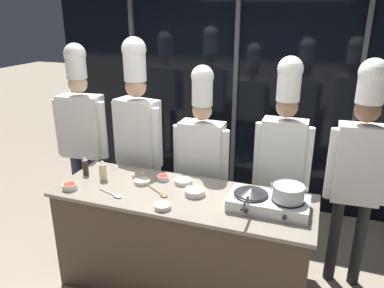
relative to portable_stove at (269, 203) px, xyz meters
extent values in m
plane|color=gray|center=(-0.70, 0.01, -0.97)|extent=(24.00, 24.00, 0.00)
cube|color=black|center=(-0.70, 1.82, 0.38)|extent=(4.74, 0.04, 2.70)
cube|color=#47474C|center=(-2.05, 1.78, 0.38)|extent=(0.05, 0.05, 2.70)
cube|color=#47474C|center=(-0.70, 1.78, 0.38)|extent=(0.05, 0.05, 2.70)
cube|color=#47474C|center=(0.64, 1.78, 0.38)|extent=(0.05, 0.05, 2.70)
cube|color=#4C3D2D|center=(-0.70, 0.01, -0.53)|extent=(2.07, 0.70, 0.89)
cube|color=gray|center=(-0.70, 0.01, -0.07)|extent=(2.14, 0.74, 0.03)
cube|color=silver|center=(0.00, 0.00, 0.00)|extent=(0.59, 0.31, 0.10)
cylinder|color=black|center=(-0.14, 0.00, 0.05)|extent=(0.24, 0.24, 0.01)
cylinder|color=black|center=(-0.14, -0.17, 0.00)|extent=(0.03, 0.01, 0.03)
cylinder|color=black|center=(0.14, 0.00, 0.05)|extent=(0.24, 0.24, 0.01)
cylinder|color=black|center=(0.14, -0.17, 0.00)|extent=(0.03, 0.01, 0.03)
cylinder|color=#232326|center=(-0.14, 0.00, 0.06)|extent=(0.25, 0.25, 0.01)
cone|color=#232326|center=(-0.14, 0.00, 0.08)|extent=(0.26, 0.26, 0.05)
cylinder|color=black|center=(-0.14, -0.22, 0.09)|extent=(0.02, 0.20, 0.02)
cylinder|color=#B7BABF|center=(0.14, 0.00, 0.11)|extent=(0.23, 0.23, 0.11)
torus|color=#B7BABF|center=(0.14, 0.00, 0.16)|extent=(0.23, 0.23, 0.01)
torus|color=#B7BABF|center=(0.01, 0.00, 0.15)|extent=(0.01, 0.05, 0.05)
torus|color=#B7BABF|center=(0.26, 0.00, 0.15)|extent=(0.01, 0.05, 0.05)
cylinder|color=beige|center=(-1.45, 0.03, 0.02)|extent=(0.07, 0.07, 0.15)
cone|color=white|center=(-1.45, 0.03, 0.12)|extent=(0.06, 0.06, 0.04)
cylinder|color=#332319|center=(-1.66, 0.07, 0.02)|extent=(0.05, 0.05, 0.14)
cone|color=white|center=(-1.66, 0.07, 0.11)|extent=(0.04, 0.04, 0.04)
cylinder|color=silver|center=(-0.95, 0.20, -0.03)|extent=(0.10, 0.10, 0.04)
torus|color=silver|center=(-0.95, 0.20, -0.01)|extent=(0.10, 0.10, 0.01)
cylinder|color=red|center=(-0.95, 0.20, -0.02)|extent=(0.08, 0.08, 0.02)
cylinder|color=silver|center=(-1.19, 0.19, -0.04)|extent=(0.11, 0.11, 0.03)
torus|color=silver|center=(-1.19, 0.19, -0.02)|extent=(0.11, 0.11, 0.01)
cylinder|color=#9E896B|center=(-1.19, 0.19, -0.03)|extent=(0.09, 0.09, 0.02)
cylinder|color=silver|center=(-0.75, -0.26, -0.03)|extent=(0.12, 0.12, 0.04)
torus|color=silver|center=(-0.75, -0.26, -0.02)|extent=(0.13, 0.13, 0.01)
cylinder|color=white|center=(-0.75, -0.26, -0.02)|extent=(0.10, 0.10, 0.02)
cylinder|color=silver|center=(-0.76, 0.20, -0.03)|extent=(0.15, 0.15, 0.04)
torus|color=silver|center=(-0.76, 0.20, -0.02)|extent=(0.15, 0.15, 0.01)
cylinder|color=silver|center=(-0.76, 0.20, -0.02)|extent=(0.12, 0.12, 0.02)
cylinder|color=silver|center=(-0.60, 0.03, -0.03)|extent=(0.16, 0.16, 0.05)
torus|color=silver|center=(-0.60, 0.03, -0.01)|extent=(0.17, 0.17, 0.01)
cylinder|color=beige|center=(-0.60, 0.03, -0.02)|extent=(0.13, 0.13, 0.03)
cylinder|color=silver|center=(-1.10, 0.08, -0.04)|extent=(0.14, 0.14, 0.03)
torus|color=silver|center=(-1.10, 0.08, -0.02)|extent=(0.14, 0.14, 0.01)
cylinder|color=beige|center=(-1.10, 0.08, -0.03)|extent=(0.11, 0.11, 0.02)
cylinder|color=silver|center=(-1.61, -0.23, -0.03)|extent=(0.12, 0.12, 0.05)
torus|color=silver|center=(-1.61, -0.23, -0.01)|extent=(0.12, 0.12, 0.01)
cylinder|color=#B22D1E|center=(-1.61, -0.23, -0.02)|extent=(0.10, 0.10, 0.03)
cube|color=#B2B5BA|center=(-1.29, -0.17, -0.05)|extent=(0.17, 0.07, 0.01)
ellipsoid|color=#B2B5BA|center=(-1.17, -0.21, -0.04)|extent=(0.09, 0.07, 0.02)
cube|color=olive|center=(-0.94, 0.00, -0.05)|extent=(0.15, 0.10, 0.01)
ellipsoid|color=olive|center=(-0.83, -0.07, -0.04)|extent=(0.10, 0.09, 0.02)
cylinder|color=#2D3856|center=(-1.98, 0.69, -0.56)|extent=(0.12, 0.12, 0.83)
cylinder|color=#2D3856|center=(-2.23, 0.67, -0.56)|extent=(0.12, 0.12, 0.83)
cube|color=white|center=(-2.11, 0.68, 0.19)|extent=(0.47, 0.28, 0.67)
cylinder|color=white|center=(-1.85, 0.67, 0.17)|extent=(0.09, 0.09, 0.61)
cylinder|color=white|center=(-2.35, 0.62, 0.17)|extent=(0.09, 0.09, 0.61)
sphere|color=beige|center=(-2.11, 0.68, 0.65)|extent=(0.20, 0.20, 0.20)
cylinder|color=white|center=(-2.11, 0.68, 0.82)|extent=(0.21, 0.21, 0.24)
sphere|color=white|center=(-2.11, 0.68, 0.94)|extent=(0.22, 0.22, 0.22)
cylinder|color=#4C4C51|center=(-1.28, 0.58, -0.55)|extent=(0.11, 0.11, 0.84)
cylinder|color=#4C4C51|center=(-1.51, 0.62, -0.55)|extent=(0.11, 0.11, 0.84)
cube|color=white|center=(-1.39, 0.60, 0.21)|extent=(0.46, 0.29, 0.68)
cylinder|color=white|center=(-1.17, 0.52, 0.19)|extent=(0.08, 0.08, 0.63)
cylinder|color=white|center=(-1.63, 0.61, 0.19)|extent=(0.08, 0.08, 0.63)
sphere|color=tan|center=(-1.39, 0.60, 0.68)|extent=(0.20, 0.20, 0.20)
cylinder|color=white|center=(-1.39, 0.60, 0.88)|extent=(0.21, 0.21, 0.29)
sphere|color=white|center=(-1.39, 0.60, 1.02)|extent=(0.23, 0.23, 0.23)
cylinder|color=#2D3856|center=(-0.62, 0.61, -0.60)|extent=(0.11, 0.11, 0.75)
cylinder|color=#2D3856|center=(-0.84, 0.61, -0.60)|extent=(0.11, 0.11, 0.75)
cube|color=white|center=(-0.73, 0.61, 0.08)|extent=(0.41, 0.22, 0.61)
cylinder|color=white|center=(-0.50, 0.57, 0.07)|extent=(0.08, 0.08, 0.56)
cylinder|color=white|center=(-0.96, 0.58, 0.07)|extent=(0.08, 0.08, 0.56)
sphere|color=tan|center=(-0.73, 0.61, 0.50)|extent=(0.18, 0.18, 0.18)
cylinder|color=white|center=(-0.73, 0.61, 0.68)|extent=(0.19, 0.19, 0.26)
sphere|color=white|center=(-0.73, 0.61, 0.81)|extent=(0.20, 0.20, 0.20)
cylinder|color=#4C4C51|center=(0.12, 0.69, -0.58)|extent=(0.10, 0.10, 0.79)
cylinder|color=#4C4C51|center=(-0.10, 0.69, -0.58)|extent=(0.10, 0.10, 0.79)
cube|color=white|center=(0.01, 0.69, 0.14)|extent=(0.39, 0.20, 0.64)
cylinder|color=white|center=(0.23, 0.66, 0.13)|extent=(0.08, 0.08, 0.59)
cylinder|color=white|center=(-0.21, 0.66, 0.13)|extent=(0.08, 0.08, 0.59)
sphere|color=#A87A5B|center=(0.01, 0.69, 0.58)|extent=(0.19, 0.19, 0.19)
cylinder|color=white|center=(0.01, 0.69, 0.77)|extent=(0.20, 0.20, 0.27)
sphere|color=white|center=(0.01, 0.69, 0.90)|extent=(0.21, 0.21, 0.21)
cylinder|color=#232326|center=(0.73, 0.58, -0.56)|extent=(0.10, 0.10, 0.82)
cylinder|color=#232326|center=(0.53, 0.57, -0.56)|extent=(0.10, 0.10, 0.82)
cube|color=white|center=(0.63, 0.57, 0.18)|extent=(0.39, 0.22, 0.66)
cylinder|color=white|center=(0.42, 0.53, 0.17)|extent=(0.08, 0.08, 0.61)
sphere|color=brown|center=(0.63, 0.57, 0.63)|extent=(0.20, 0.20, 0.20)
cylinder|color=white|center=(0.63, 0.57, 0.80)|extent=(0.21, 0.21, 0.23)
sphere|color=white|center=(0.63, 0.57, 0.92)|extent=(0.22, 0.22, 0.22)
camera|label=1|loc=(0.30, -2.53, 1.37)|focal=35.00mm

